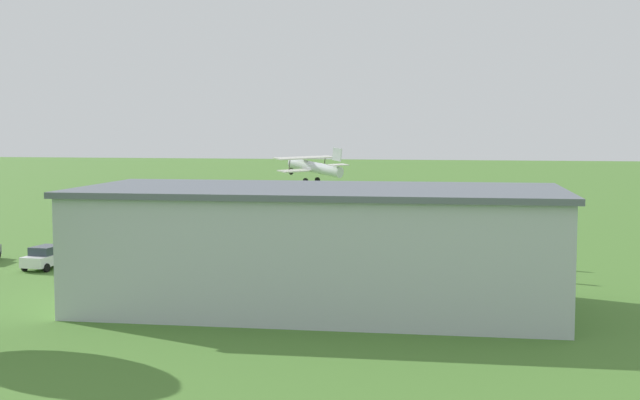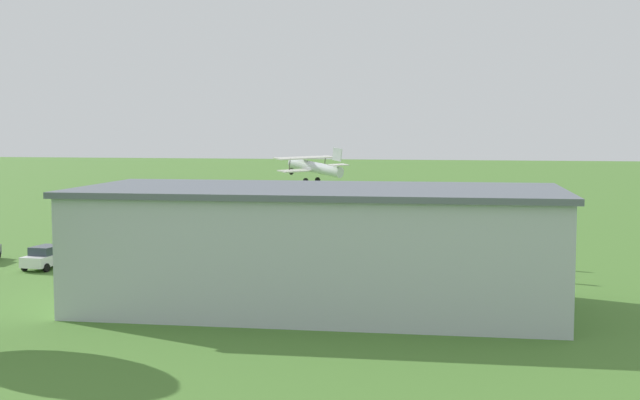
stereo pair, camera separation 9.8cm
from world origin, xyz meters
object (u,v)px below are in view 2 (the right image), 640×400
Objects in this scene: car_white at (46,257)px; person_by_parked_cars at (554,258)px; biplane at (313,167)px; person_beside_truck at (481,260)px; car_silver at (149,255)px; person_walking_on_apron at (556,270)px; hangar at (319,247)px.

car_white reaches higher than person_by_parked_cars.
biplane is 31.78m from person_by_parked_cars.
person_beside_truck is (-32.18, -4.37, -0.02)m from car_white.
person_by_parked_cars is (-30.23, -4.45, -0.03)m from car_silver.
car_white is (14.99, 28.21, -5.64)m from biplane.
car_white is at bearing 7.73° from person_beside_truck.
person_walking_on_apron is (-22.26, 26.96, -5.65)m from biplane.
biplane reaches higher than hangar.
person_by_parked_cars is at bearing -93.50° from person_walking_on_apron.
person_by_parked_cars is 5.34m from person_walking_on_apron.
biplane is at bearing -117.99° from car_white.
car_silver is at bearing -163.81° from car_white.
biplane is at bearing -50.46° from person_walking_on_apron.
person_walking_on_apron is (-29.90, 0.89, -0.00)m from car_silver.
hangar is 38.65m from biplane.
car_white is (7.34, 2.13, 0.01)m from car_silver.
hangar reaches higher than person_by_parked_cars.
person_walking_on_apron reaches higher than person_beside_truck.
hangar is at bearing 47.32° from person_by_parked_cars.
car_silver is at bearing 73.66° from biplane.
car_silver is (7.65, 26.08, -5.65)m from biplane.
person_beside_truck is (-9.47, -13.91, -2.69)m from hangar.
car_silver is at bearing 5.14° from person_beside_truck.
person_by_parked_cars is (-37.57, -6.58, -0.04)m from car_white.
person_walking_on_apron is (-5.07, 3.12, 0.01)m from person_beside_truck.
hangar is 6.52× the size of car_white.
hangar is at bearing 157.19° from car_white.
hangar is 16.37× the size of person_walking_on_apron.
person_beside_truck is at bearing -31.60° from person_walking_on_apron.
car_white is at bearing 9.93° from person_by_parked_cars.
person_walking_on_apron is at bearing -143.42° from hangar.
car_silver reaches higher than person_by_parked_cars.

